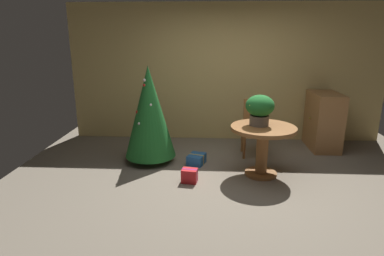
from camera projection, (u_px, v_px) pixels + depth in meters
ground_plane at (230, 185)px, 4.54m from camera, size 6.60×6.60×0.00m
back_wall_panel at (226, 73)px, 6.30m from camera, size 6.00×0.10×2.60m
round_dining_table at (263, 140)px, 4.73m from camera, size 0.94×0.94×0.75m
flower_vase at (260, 108)px, 4.68m from camera, size 0.41×0.41×0.44m
wooden_chair_far at (255, 124)px, 5.60m from camera, size 0.42×0.40×0.96m
holiday_tree at (149, 112)px, 5.20m from camera, size 0.82×0.82×1.56m
gift_box_red at (190, 176)px, 4.61m from camera, size 0.24×0.19×0.20m
gift_box_blue at (196, 159)px, 5.28m from camera, size 0.32×0.36×0.16m
wooden_cabinet at (323, 121)px, 5.92m from camera, size 0.50×0.84×1.02m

